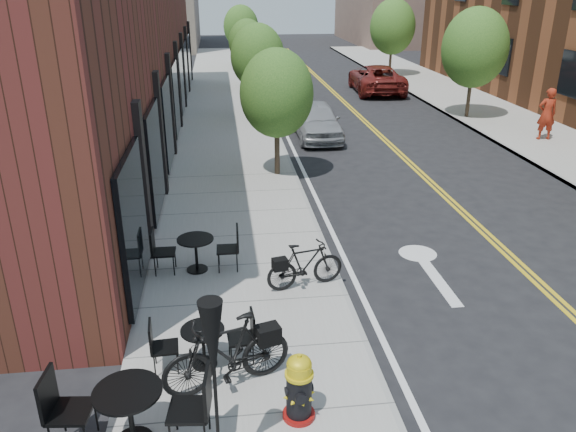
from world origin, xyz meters
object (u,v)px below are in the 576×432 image
fire_hydrant (299,388)px  pedestrian (547,114)px  bistro_set_c (196,250)px  bicycle_left (227,353)px  parked_car_c (278,70)px  patio_umbrella (213,354)px  parked_car_a (316,120)px  parked_car_b (286,91)px  parked_car_far (376,79)px  bistro_set_b (203,342)px  bistro_set_a (130,409)px  bicycle_right (305,265)px

fire_hydrant → pedestrian: 17.58m
bistro_set_c → bicycle_left: bearing=-80.7°
bicycle_left → parked_car_c: 27.22m
patio_umbrella → parked_car_a: (3.89, 15.96, -1.15)m
parked_car_b → parked_car_far: (5.43, 3.59, -0.08)m
bistro_set_c → parked_car_b: bearing=77.7°
patio_umbrella → parked_car_a: 16.47m
fire_hydrant → bistro_set_b: bearing=126.2°
bistro_set_c → parked_car_c: bearing=80.6°
bistro_set_b → parked_car_b: size_ratio=0.32×
bistro_set_a → parked_car_a: (5.00, 15.36, 0.03)m
fire_hydrant → pedestrian: (11.26, 13.50, 0.48)m
parked_car_far → bicycle_right: bearing=74.9°
bistro_set_a → parked_car_a: size_ratio=0.50×
bicycle_left → pedestrian: (12.21, 12.73, 0.38)m
bicycle_left → parked_car_a: bearing=148.6°
bistro_set_a → bicycle_right: bearing=58.9°
bicycle_left → parked_car_c: size_ratio=0.34×
patio_umbrella → parked_car_far: bearing=70.8°
fire_hydrant → parked_car_c: (2.64, 27.74, 0.21)m
parked_car_a → parked_car_b: size_ratio=0.82×
parked_car_a → parked_car_c: (-0.16, 12.59, 0.12)m
bistro_set_a → parked_car_b: 21.53m
bistro_set_c → parked_car_far: size_ratio=0.32×
bicycle_left → bistro_set_b: 0.68m
parked_car_far → pedestrian: pedestrian is taller
bistro_set_c → parked_car_b: 16.81m
bistro_set_b → fire_hydrant: bearing=-49.6°
bistro_set_b → patio_umbrella: 2.50m
bistro_set_c → fire_hydrant: bearing=-70.6°
patio_umbrella → parked_car_b: bearing=81.2°
bistro_set_b → parked_car_far: parked_car_far is taller
bistro_set_a → bistro_set_b: bearing=65.4°
bicycle_left → bistro_set_b: size_ratio=1.23×
bistro_set_a → parked_car_a: 16.15m
fire_hydrant → bicycle_right: bearing=71.4°
bistro_set_c → pedestrian: pedestrian is taller
bicycle_right → parked_car_c: parked_car_c is taller
parked_car_c → bicycle_left: bearing=-97.3°
parked_car_b → pedestrian: 11.62m
bicycle_left → parked_car_c: bearing=155.6°
bicycle_left → patio_umbrella: patio_umbrella is taller
parked_car_c → bistro_set_a: bearing=-99.6°
bicycle_right → bistro_set_c: bearing=52.9°
bistro_set_b → parked_car_far: size_ratio=0.30×
parked_car_a → pedestrian: (8.46, -1.66, 0.39)m
bicycle_left → pedestrian: bearing=119.4°
patio_umbrella → parked_car_b: (3.36, 21.66, -1.03)m
bistro_set_b → bistro_set_c: bistro_set_c is taller
bistro_set_a → patio_umbrella: bearing=-22.6°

